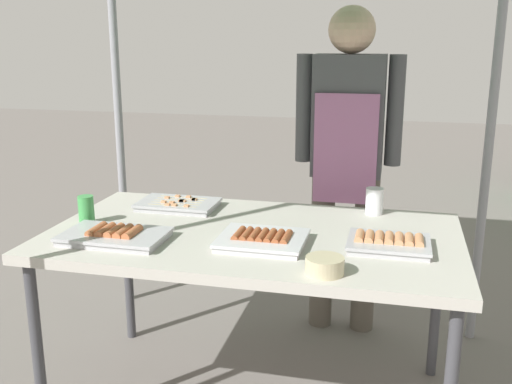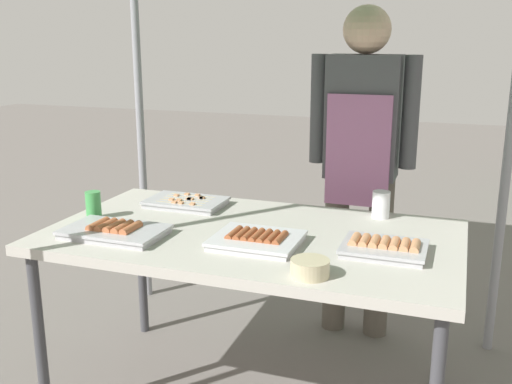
{
  "view_description": "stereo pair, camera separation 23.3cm",
  "coord_description": "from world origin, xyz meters",
  "px_view_note": "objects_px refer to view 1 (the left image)",
  "views": [
    {
      "loc": [
        0.53,
        -2.14,
        1.49
      ],
      "look_at": [
        0.0,
        0.05,
        0.9
      ],
      "focal_mm": 41.61,
      "sensor_mm": 36.0,
      "label": 1
    },
    {
      "loc": [
        0.76,
        -2.08,
        1.49
      ],
      "look_at": [
        0.0,
        0.05,
        0.9
      ],
      "focal_mm": 41.61,
      "sensor_mm": 36.0,
      "label": 2
    }
  ],
  "objects_px": {
    "drink_cup_by_wok": "(374,201)",
    "drink_cup_near_edge": "(86,210)",
    "tray_spring_rolls": "(115,236)",
    "tray_pork_links": "(389,243)",
    "tray_grilled_sausages": "(262,240)",
    "vendor_woman": "(347,146)",
    "condiment_bowl": "(325,265)",
    "tray_meat_skewers": "(178,204)",
    "stall_table": "(253,245)"
  },
  "relations": [
    {
      "from": "stall_table",
      "to": "tray_spring_rolls",
      "type": "distance_m",
      "value": 0.53
    },
    {
      "from": "stall_table",
      "to": "tray_meat_skewers",
      "type": "bearing_deg",
      "value": 148.69
    },
    {
      "from": "tray_grilled_sausages",
      "to": "tray_pork_links",
      "type": "distance_m",
      "value": 0.46
    },
    {
      "from": "drink_cup_near_edge",
      "to": "vendor_woman",
      "type": "relative_size",
      "value": 0.07
    },
    {
      "from": "tray_meat_skewers",
      "to": "drink_cup_near_edge",
      "type": "xyz_separation_m",
      "value": [
        -0.28,
        -0.3,
        0.04
      ]
    },
    {
      "from": "condiment_bowl",
      "to": "drink_cup_by_wok",
      "type": "bearing_deg",
      "value": 80.35
    },
    {
      "from": "stall_table",
      "to": "tray_meat_skewers",
      "type": "height_order",
      "value": "tray_meat_skewers"
    },
    {
      "from": "drink_cup_by_wok",
      "to": "tray_grilled_sausages",
      "type": "bearing_deg",
      "value": -127.48
    },
    {
      "from": "tray_spring_rolls",
      "to": "condiment_bowl",
      "type": "relative_size",
      "value": 3.05
    },
    {
      "from": "drink_cup_by_wok",
      "to": "vendor_woman",
      "type": "height_order",
      "value": "vendor_woman"
    },
    {
      "from": "tray_spring_rolls",
      "to": "tray_pork_links",
      "type": "bearing_deg",
      "value": 8.85
    },
    {
      "from": "stall_table",
      "to": "vendor_woman",
      "type": "xyz_separation_m",
      "value": [
        0.29,
        0.76,
        0.27
      ]
    },
    {
      "from": "drink_cup_by_wok",
      "to": "drink_cup_near_edge",
      "type": "bearing_deg",
      "value": -160.07
    },
    {
      "from": "tray_meat_skewers",
      "to": "drink_cup_by_wok",
      "type": "relative_size",
      "value": 3.03
    },
    {
      "from": "tray_grilled_sausages",
      "to": "tray_meat_skewers",
      "type": "xyz_separation_m",
      "value": [
        -0.47,
        0.38,
        -0.0
      ]
    },
    {
      "from": "tray_meat_skewers",
      "to": "condiment_bowl",
      "type": "relative_size",
      "value": 2.75
    },
    {
      "from": "tray_spring_rolls",
      "to": "condiment_bowl",
      "type": "distance_m",
      "value": 0.82
    },
    {
      "from": "stall_table",
      "to": "drink_cup_near_edge",
      "type": "distance_m",
      "value": 0.7
    },
    {
      "from": "stall_table",
      "to": "condiment_bowl",
      "type": "xyz_separation_m",
      "value": [
        0.33,
        -0.35,
        0.08
      ]
    },
    {
      "from": "tray_meat_skewers",
      "to": "vendor_woman",
      "type": "bearing_deg",
      "value": 36.64
    },
    {
      "from": "condiment_bowl",
      "to": "vendor_woman",
      "type": "bearing_deg",
      "value": 91.86
    },
    {
      "from": "condiment_bowl",
      "to": "drink_cup_near_edge",
      "type": "distance_m",
      "value": 1.06
    },
    {
      "from": "drink_cup_by_wok",
      "to": "condiment_bowl",
      "type": "bearing_deg",
      "value": -99.65
    },
    {
      "from": "tray_grilled_sausages",
      "to": "tray_meat_skewers",
      "type": "relative_size",
      "value": 0.91
    },
    {
      "from": "tray_meat_skewers",
      "to": "tray_spring_rolls",
      "type": "relative_size",
      "value": 0.9
    },
    {
      "from": "tray_pork_links",
      "to": "vendor_woman",
      "type": "relative_size",
      "value": 0.18
    },
    {
      "from": "drink_cup_near_edge",
      "to": "vendor_woman",
      "type": "xyz_separation_m",
      "value": [
        0.98,
        0.81,
        0.16
      ]
    },
    {
      "from": "tray_grilled_sausages",
      "to": "tray_spring_rolls",
      "type": "relative_size",
      "value": 0.82
    },
    {
      "from": "tray_grilled_sausages",
      "to": "vendor_woman",
      "type": "height_order",
      "value": "vendor_woman"
    },
    {
      "from": "stall_table",
      "to": "drink_cup_by_wok",
      "type": "relative_size",
      "value": 13.97
    },
    {
      "from": "tray_meat_skewers",
      "to": "tray_pork_links",
      "type": "height_order",
      "value": "tray_pork_links"
    },
    {
      "from": "tray_meat_skewers",
      "to": "condiment_bowl",
      "type": "xyz_separation_m",
      "value": [
        0.73,
        -0.6,
        0.01
      ]
    },
    {
      "from": "tray_pork_links",
      "to": "drink_cup_by_wok",
      "type": "xyz_separation_m",
      "value": [
        -0.07,
        0.43,
        0.04
      ]
    },
    {
      "from": "condiment_bowl",
      "to": "vendor_woman",
      "type": "distance_m",
      "value": 1.14
    },
    {
      "from": "tray_grilled_sausages",
      "to": "stall_table",
      "type": "bearing_deg",
      "value": 117.08
    },
    {
      "from": "tray_grilled_sausages",
      "to": "vendor_woman",
      "type": "relative_size",
      "value": 0.19
    },
    {
      "from": "drink_cup_near_edge",
      "to": "tray_grilled_sausages",
      "type": "bearing_deg",
      "value": -6.26
    },
    {
      "from": "drink_cup_near_edge",
      "to": "condiment_bowl",
      "type": "bearing_deg",
      "value": -16.65
    },
    {
      "from": "stall_table",
      "to": "condiment_bowl",
      "type": "relative_size",
      "value": 12.67
    },
    {
      "from": "condiment_bowl",
      "to": "drink_cup_near_edge",
      "type": "bearing_deg",
      "value": 163.35
    },
    {
      "from": "vendor_woman",
      "to": "condiment_bowl",
      "type": "bearing_deg",
      "value": 91.86
    },
    {
      "from": "drink_cup_near_edge",
      "to": "vendor_woman",
      "type": "height_order",
      "value": "vendor_woman"
    },
    {
      "from": "tray_grilled_sausages",
      "to": "tray_meat_skewers",
      "type": "distance_m",
      "value": 0.61
    },
    {
      "from": "stall_table",
      "to": "tray_pork_links",
      "type": "relative_size",
      "value": 5.45
    },
    {
      "from": "tray_pork_links",
      "to": "condiment_bowl",
      "type": "distance_m",
      "value": 0.35
    },
    {
      "from": "stall_table",
      "to": "tray_grilled_sausages",
      "type": "distance_m",
      "value": 0.17
    },
    {
      "from": "drink_cup_near_edge",
      "to": "vendor_woman",
      "type": "distance_m",
      "value": 1.28
    },
    {
      "from": "tray_pork_links",
      "to": "drink_cup_by_wok",
      "type": "distance_m",
      "value": 0.44
    },
    {
      "from": "tray_grilled_sausages",
      "to": "tray_spring_rolls",
      "type": "xyz_separation_m",
      "value": [
        -0.55,
        -0.09,
        0.0
      ]
    },
    {
      "from": "drink_cup_near_edge",
      "to": "tray_meat_skewers",
      "type": "bearing_deg",
      "value": 46.2
    }
  ]
}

